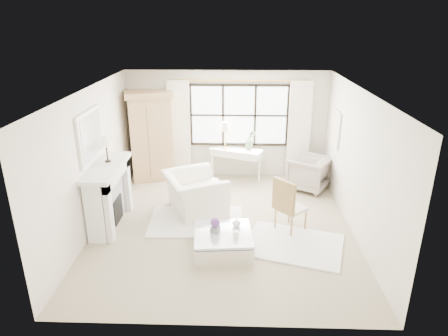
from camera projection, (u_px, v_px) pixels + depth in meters
The scene contains 32 objects.
floor at pixel (223, 226), 7.97m from camera, with size 5.50×5.50×0.00m, color tan.
ceiling at pixel (223, 90), 7.00m from camera, with size 5.50×5.50×0.00m, color white.
wall_back at pixel (227, 125), 10.05m from camera, with size 5.00×5.00×0.00m, color beige.
wall_front at pixel (216, 239), 4.92m from camera, with size 5.00×5.00×0.00m, color beige.
wall_left at pixel (92, 161), 7.56m from camera, with size 5.50×5.50×0.00m, color silver.
wall_right at pixel (358, 164), 7.41m from camera, with size 5.50×5.50×0.00m, color beige.
window_pane at pixel (239, 115), 9.93m from camera, with size 2.40×0.02×1.50m, color white.
window_frame at pixel (239, 115), 9.92m from camera, with size 2.50×0.04×1.50m, color black, non-canonical shape.
curtain_rod at pixel (240, 80), 9.57m from camera, with size 0.04×0.04×3.30m, color #B3853E.
curtain_left at pixel (179, 130), 10.03m from camera, with size 0.55×0.10×2.47m, color white.
curtain_right at pixel (299, 131), 9.94m from camera, with size 0.55×0.10×2.47m, color white.
fireplace at pixel (107, 195), 7.80m from camera, with size 0.58×1.66×1.26m.
mirror_frame at pixel (90, 136), 7.38m from camera, with size 0.05×1.15×0.95m, color white.
mirror_glass at pixel (92, 136), 7.38m from camera, with size 0.02×1.00×0.80m, color silver.
art_frame at pixel (336, 129), 8.92m from camera, with size 0.04×0.62×0.82m, color silver.
art_canvas at pixel (335, 129), 8.92m from camera, with size 0.01×0.52×0.72m, color beige.
mantel_lamp at pixel (106, 142), 7.63m from camera, with size 0.22×0.22×0.51m.
armoire at pixel (151, 136), 9.89m from camera, with size 1.27×0.98×2.24m.
console_table at pixel (236, 164), 10.12m from camera, with size 1.37×0.90×0.80m.
console_lamp at pixel (225, 127), 9.79m from camera, with size 0.28×0.28×0.69m.
orchid_plant at pixel (250, 140), 9.88m from camera, with size 0.27×0.22×0.49m, color #57744D.
side_table at pixel (211, 188), 8.89m from camera, with size 0.40×0.40×0.51m.
rug_left at pixel (197, 221), 8.11m from camera, with size 1.88×1.32×0.03m, color silver.
rug_right at pixel (294, 245), 7.28m from camera, with size 1.71×1.28×0.03m, color white.
club_armchair at pixel (195, 193), 8.42m from camera, with size 1.27×1.11×0.83m, color white.
wingback_chair at pixel (309, 173), 9.55m from camera, with size 0.85×0.88×0.80m, color #9F9186.
french_chair at pixel (290, 216), 7.71m from camera, with size 0.68×0.68×1.08m.
coffee_table at pixel (223, 242), 7.04m from camera, with size 1.08×1.08×0.38m.
planter_box at pixel (215, 229), 6.97m from camera, with size 0.14×0.14×0.11m, color slate.
planter_flowers at pixel (215, 222), 6.93m from camera, with size 0.16×0.16×0.16m, color #5D317C.
pillar_candle at pixel (236, 234), 6.79m from camera, with size 0.09×0.09×0.12m, color white.
coffee_vase at pixel (237, 223), 7.14m from camera, with size 0.15×0.15×0.16m, color silver.
Camera 1 is at (0.24, -7.02, 3.93)m, focal length 32.00 mm.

